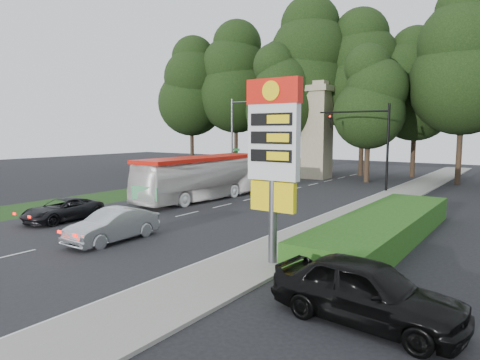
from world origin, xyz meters
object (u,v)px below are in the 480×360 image
Objects in this scene: traffic_signal_mast at (372,135)px; sedan_silver at (113,225)px; gas_station_pylon at (273,146)px; monument at (317,130)px; streetlight_signs at (234,137)px; parked_car_black at (366,291)px; transit_bus at (202,178)px; suv_charcoal at (62,210)px.

traffic_signal_mast reaches higher than sedan_silver.
monument is at bearing 111.80° from gas_station_pylon.
sedan_silver is at bearing -68.16° from streetlight_signs.
streetlight_signs is (-16.19, 20.01, -0.01)m from gas_station_pylon.
parked_car_black is (4.45, -2.75, -3.59)m from gas_station_pylon.
transit_bus is (-11.98, 10.21, -2.87)m from gas_station_pylon.
suv_charcoal is (-5.93, 1.29, -0.11)m from sedan_silver.
gas_station_pylon is 0.95× the size of traffic_signal_mast.
traffic_signal_mast is (-3.52, 22.00, 0.22)m from gas_station_pylon.
traffic_signal_mast reaches higher than transit_bus.
monument reaches higher than sedan_silver.
traffic_signal_mast reaches higher than suv_charcoal.
gas_station_pylon is at bearing -80.91° from traffic_signal_mast.
sedan_silver is 0.89× the size of parked_car_black.
transit_bus is 20.95m from parked_car_black.
suv_charcoal is at bearing 86.35° from parked_car_black.
transit_bus is at bearing -66.79° from streetlight_signs.
traffic_signal_mast is 0.64× the size of transit_bus.
gas_station_pylon is 1.53× the size of sedan_silver.
transit_bus is at bearing -125.67° from traffic_signal_mast.
suv_charcoal is at bearing 179.47° from gas_station_pylon.
gas_station_pylon is 30.17m from monument.
transit_bus is at bearing 108.84° from sedan_silver.
parked_car_black reaches higher than suv_charcoal.
gas_station_pylon is 8.63m from sedan_silver.
traffic_signal_mast is 24.44m from suv_charcoal.
streetlight_signs is 20.41m from suv_charcoal.
transit_bus is 10.26m from suv_charcoal.
parked_car_black is (18.08, -2.88, 0.23)m from suv_charcoal.
transit_bus is (-0.78, -17.80, -3.53)m from monument.
transit_bus is (-8.46, -11.79, -3.10)m from traffic_signal_mast.
gas_station_pylon is at bearing -51.04° from streetlight_signs.
transit_bus is at bearing 77.32° from suv_charcoal.
traffic_signal_mast is 26.29m from parked_car_black.
transit_bus is 12.18m from sedan_silver.
parked_car_black is at bearing -35.01° from transit_bus.
monument reaches higher than traffic_signal_mast.
traffic_signal_mast is at bearing 8.92° from streetlight_signs.
sedan_silver is at bearing -83.16° from monument.
parked_car_black is at bearing -72.15° from traffic_signal_mast.
traffic_signal_mast is at bearing 57.59° from transit_bus.
traffic_signal_mast is 9.76m from monument.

